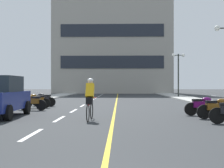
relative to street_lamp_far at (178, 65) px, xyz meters
name	(u,v)px	position (x,y,z in m)	size (l,w,h in m)	color
ground_plane	(113,103)	(-7.04, -10.40, -3.63)	(140.00, 140.00, 0.00)	#2D3033
curb_left	(32,100)	(-14.24, -7.40, -3.57)	(2.40, 72.00, 0.12)	#A8A8A3
curb_right	(197,100)	(0.16, -7.40, -3.57)	(2.40, 72.00, 0.12)	#A8A8A3
lane_dash_1	(32,135)	(-9.04, -25.40, -3.63)	(0.14, 2.20, 0.01)	silver
lane_dash_2	(59,119)	(-9.04, -21.40, -3.63)	(0.14, 2.20, 0.01)	silver
lane_dash_3	(74,111)	(-9.04, -17.40, -3.63)	(0.14, 2.20, 0.01)	silver
lane_dash_4	(83,106)	(-9.04, -13.40, -3.63)	(0.14, 2.20, 0.01)	silver
lane_dash_5	(88,102)	(-9.04, -9.40, -3.63)	(0.14, 2.20, 0.01)	silver
lane_dash_6	(93,100)	(-9.04, -5.40, -3.63)	(0.14, 2.20, 0.01)	silver
lane_dash_7	(96,98)	(-9.04, -1.40, -3.63)	(0.14, 2.20, 0.01)	silver
lane_dash_8	(99,96)	(-9.04, 2.60, -3.63)	(0.14, 2.20, 0.01)	silver
lane_dash_9	(101,95)	(-9.04, 6.60, -3.63)	(0.14, 2.20, 0.01)	silver
lane_dash_10	(102,94)	(-9.04, 10.60, -3.63)	(0.14, 2.20, 0.01)	silver
lane_dash_11	(104,94)	(-9.04, 14.60, -3.63)	(0.14, 2.20, 0.01)	silver
centre_line_yellow	(117,101)	(-6.79, -7.40, -3.63)	(0.12, 66.00, 0.01)	gold
office_building	(113,44)	(-7.69, 17.60, 4.61)	(19.18, 8.10, 16.49)	#9E998E
street_lamp_far	(178,65)	(0.00, 0.00, 0.00)	(1.46, 0.36, 4.75)	black
motorcycle_4	(217,108)	(-2.46, -21.25, -3.16)	(1.70, 0.60, 0.92)	black
motorcycle_5	(203,105)	(-2.67, -19.83, -3.16)	(1.70, 0.60, 0.92)	black
motorcycle_6	(32,102)	(-11.39, -17.17, -3.16)	(1.67, 0.69, 0.92)	black
motorcycle_7	(36,100)	(-11.59, -15.62, -3.16)	(1.70, 0.60, 0.92)	black
motorcycle_8	(43,99)	(-11.54, -14.05, -3.16)	(1.67, 0.71, 0.92)	black
cyclist_rider	(90,98)	(-7.72, -21.84, -2.74)	(0.42, 1.77, 1.71)	black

